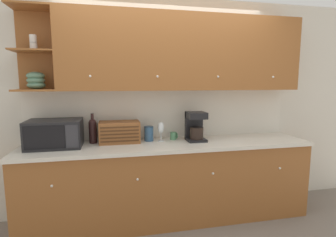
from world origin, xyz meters
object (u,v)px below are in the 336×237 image
at_px(storage_canister, 149,134).
at_px(mug, 174,136).
at_px(coffee_maker, 195,126).
at_px(wine_glass, 161,128).
at_px(wine_bottle, 93,130).
at_px(bread_box, 120,132).
at_px(microwave, 55,134).

distance_m(storage_canister, mug, 0.30).
xyz_separation_m(storage_canister, coffee_maker, (0.54, -0.10, 0.08)).
relative_size(storage_canister, wine_glass, 0.76).
xyz_separation_m(storage_canister, wine_glass, (0.14, -0.05, 0.07)).
bearing_deg(coffee_maker, storage_canister, 169.61).
height_order(wine_bottle, mug, wine_bottle).
distance_m(wine_bottle, mug, 0.94).
height_order(wine_bottle, bread_box, wine_bottle).
relative_size(microwave, wine_bottle, 1.62).
height_order(storage_canister, wine_glass, wine_glass).
bearing_deg(coffee_maker, bread_box, 174.01).
relative_size(storage_canister, mug, 1.92).
distance_m(microwave, wine_glass, 1.15).
relative_size(bread_box, storage_canister, 2.61).
bearing_deg(mug, storage_canister, -178.79).
distance_m(microwave, mug, 1.32).
bearing_deg(coffee_maker, microwave, 179.48).
distance_m(bread_box, coffee_maker, 0.89).
distance_m(wine_bottle, bread_box, 0.30).
xyz_separation_m(wine_bottle, wine_glass, (0.77, -0.07, 0.00)).
distance_m(wine_glass, coffee_maker, 0.41).
xyz_separation_m(microwave, bread_box, (0.68, 0.08, -0.03)).
relative_size(wine_glass, mug, 2.51).
xyz_separation_m(wine_bottle, storage_canister, (0.64, -0.03, -0.07)).
relative_size(wine_bottle, bread_box, 0.75).
height_order(microwave, coffee_maker, coffee_maker).
bearing_deg(coffee_maker, wine_glass, 172.84).
bearing_deg(microwave, wine_bottle, 16.26).
distance_m(wine_glass, mug, 0.21).
distance_m(storage_canister, coffee_maker, 0.56).
relative_size(storage_canister, coffee_maker, 0.51).
xyz_separation_m(bread_box, storage_canister, (0.34, 0.01, -0.03)).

